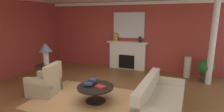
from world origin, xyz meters
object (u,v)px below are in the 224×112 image
object	(u,v)px
coffee_table	(95,90)
vase_tall_corner	(187,67)
side_table	(47,73)
table_lamp	(45,49)
vase_mantel_left	(115,37)
sofa	(160,103)
fireplace	(127,56)
vase_mantel_right	(140,39)
potted_plant	(206,68)
armchair_near_window	(46,84)
mantel_mirror	(129,25)

from	to	relation	value
coffee_table	vase_tall_corner	size ratio (longest dim) A/B	1.23
side_table	table_lamp	xyz separation A→B (m)	(0.00, 0.00, 0.82)
vase_mantel_left	side_table	bearing A→B (deg)	-118.92
sofa	vase_mantel_left	world-z (taller)	vase_mantel_left
fireplace	sofa	world-z (taller)	fireplace
vase_mantel_right	potted_plant	bearing A→B (deg)	-11.29
side_table	fireplace	bearing A→B (deg)	53.49
table_lamp	vase_mantel_right	xyz separation A→B (m)	(2.61, 2.73, 0.13)
sofa	coffee_table	world-z (taller)	sofa
table_lamp	vase_mantel_left	bearing A→B (deg)	61.08
coffee_table	vase_mantel_left	xyz separation A→B (m)	(-0.64, 3.35, 1.07)
fireplace	vase_mantel_left	bearing A→B (deg)	-174.84
potted_plant	vase_mantel_right	bearing A→B (deg)	168.71
armchair_near_window	potted_plant	size ratio (longest dim) A/B	1.14
mantel_mirror	side_table	xyz separation A→B (m)	(-2.06, -2.90, -1.53)
coffee_table	vase_mantel_left	distance (m)	3.57
side_table	table_lamp	distance (m)	0.82
mantel_mirror	table_lamp	distance (m)	3.63
vase_mantel_left	potted_plant	distance (m)	3.77
armchair_near_window	fireplace	bearing A→B (deg)	65.78
sofa	table_lamp	distance (m)	4.04
table_lamp	vase_mantel_left	distance (m)	3.13
coffee_table	vase_mantel_right	world-z (taller)	vase_mantel_right
sofa	vase_mantel_right	world-z (taller)	vase_mantel_right
mantel_mirror	vase_mantel_right	bearing A→B (deg)	-17.18
fireplace	vase_tall_corner	size ratio (longest dim) A/B	2.22
fireplace	vase_mantel_right	xyz separation A→B (m)	(0.55, -0.05, 0.77)
table_lamp	vase_mantel_left	size ratio (longest dim) A/B	2.24
table_lamp	vase_tall_corner	xyz separation A→B (m)	(4.54, 2.48, -0.82)
fireplace	vase_mantel_right	distance (m)	0.95
sofa	coffee_table	xyz separation A→B (m)	(-1.72, 0.04, 0.04)
mantel_mirror	vase_tall_corner	world-z (taller)	mantel_mirror
vase_mantel_left	vase_tall_corner	bearing A→B (deg)	-4.72
armchair_near_window	vase_mantel_right	world-z (taller)	vase_mantel_right
vase_mantel_left	coffee_table	bearing A→B (deg)	-79.13
fireplace	coffee_table	world-z (taller)	fireplace
table_lamp	vase_tall_corner	bearing A→B (deg)	28.71
sofa	vase_tall_corner	xyz separation A→B (m)	(0.66, 3.14, 0.11)
side_table	sofa	bearing A→B (deg)	-9.63
fireplace	armchair_near_window	size ratio (longest dim) A/B	1.89
sofa	side_table	xyz separation A→B (m)	(-3.87, 0.66, 0.10)
mantel_mirror	vase_mantel_left	distance (m)	0.78
mantel_mirror	coffee_table	size ratio (longest dim) A/B	1.37
fireplace	coffee_table	size ratio (longest dim) A/B	1.80
fireplace	side_table	bearing A→B (deg)	-126.51
coffee_table	table_lamp	size ratio (longest dim) A/B	1.33
armchair_near_window	side_table	world-z (taller)	armchair_near_window
armchair_near_window	sofa	bearing A→B (deg)	0.36
side_table	vase_mantel_right	bearing A→B (deg)	46.33
fireplace	vase_mantel_right	size ratio (longest dim) A/B	7.52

